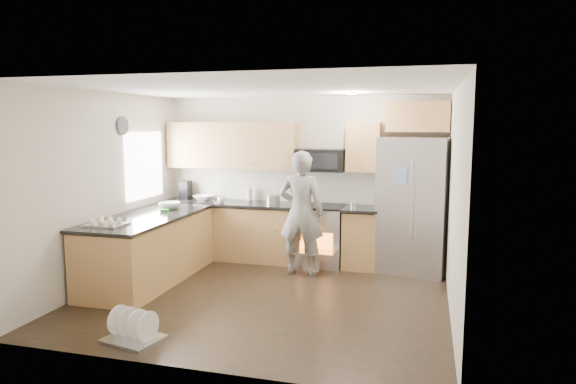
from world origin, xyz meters
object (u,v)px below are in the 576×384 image
(dish_rack, at_px, (134,332))
(refrigerator, at_px, (414,205))
(person, at_px, (301,213))
(stove_range, at_px, (319,222))

(dish_rack, bearing_deg, refrigerator, 51.28)
(refrigerator, distance_m, person, 1.66)
(stove_range, height_order, dish_rack, stove_range)
(dish_rack, bearing_deg, stove_range, 69.64)
(refrigerator, bearing_deg, stove_range, -169.71)
(person, relative_size, dish_rack, 2.89)
(stove_range, xyz_separation_m, person, (-0.14, -0.56, 0.22))
(refrigerator, height_order, dish_rack, refrigerator)
(person, xyz_separation_m, dish_rack, (-1.08, -2.72, -0.81))
(refrigerator, distance_m, dish_rack, 4.31)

